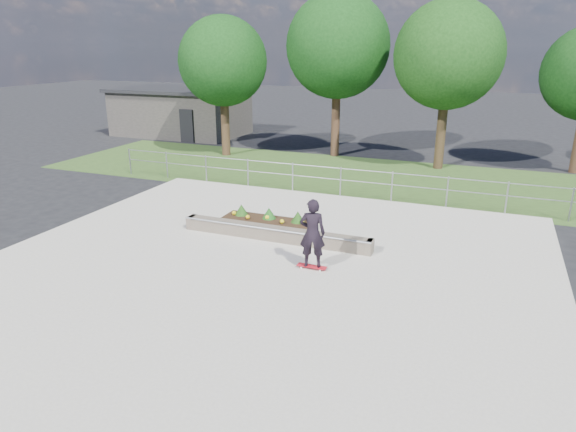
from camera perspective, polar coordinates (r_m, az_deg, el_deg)
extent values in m
plane|color=black|center=(13.63, -3.14, -6.16)|extent=(120.00, 120.00, 0.00)
cube|color=#2C461C|center=(23.52, 8.20, 4.36)|extent=(30.00, 8.00, 0.02)
cube|color=#A9A496|center=(13.61, -3.15, -6.04)|extent=(15.00, 15.00, 0.06)
cylinder|color=#979A9F|center=(24.68, -17.15, 5.80)|extent=(0.06, 0.06, 1.20)
cylinder|color=#94979C|center=(23.50, -13.31, 5.51)|extent=(0.06, 0.06, 1.20)
cylinder|color=gray|center=(22.43, -9.08, 5.17)|extent=(0.06, 0.06, 1.20)
cylinder|color=gray|center=(21.49, -4.47, 4.77)|extent=(0.06, 0.06, 1.20)
cylinder|color=#9C9EA4|center=(20.70, 0.52, 4.30)|extent=(0.06, 0.06, 1.20)
cylinder|color=gray|center=(20.09, 5.85, 3.75)|extent=(0.06, 0.06, 1.20)
cylinder|color=#919399|center=(19.66, 11.46, 3.15)|extent=(0.06, 0.06, 1.20)
cylinder|color=gray|center=(19.42, 17.26, 2.49)|extent=(0.06, 0.06, 1.20)
cylinder|color=gray|center=(19.39, 23.13, 1.80)|extent=(0.06, 0.06, 1.20)
cylinder|color=gray|center=(19.57, 28.95, 1.09)|extent=(0.06, 0.06, 1.20)
cylinder|color=gray|center=(19.96, 5.90, 5.28)|extent=(20.00, 0.04, 0.04)
cylinder|color=gray|center=(20.06, 5.86, 4.03)|extent=(20.00, 0.04, 0.04)
cube|color=#322F2C|center=(35.26, -11.76, 11.14)|extent=(8.00, 5.00, 2.80)
cube|color=black|center=(35.11, -11.93, 13.57)|extent=(8.40, 5.40, 0.20)
cube|color=black|center=(32.11, -11.19, 9.77)|extent=(0.90, 0.10, 2.00)
cylinder|color=#342215|center=(27.93, -6.97, 9.68)|extent=(0.44, 0.44, 2.93)
sphere|color=black|center=(27.62, -7.25, 16.69)|extent=(4.55, 4.55, 4.55)
cylinder|color=#341F15|center=(27.63, 5.29, 10.11)|extent=(0.44, 0.44, 3.38)
sphere|color=black|center=(27.34, 5.55, 18.30)|extent=(5.25, 5.25, 5.25)
cylinder|color=black|center=(25.64, 16.60, 8.52)|extent=(0.44, 0.44, 3.15)
sphere|color=#11330E|center=(25.31, 17.39, 16.73)|extent=(4.90, 4.90, 4.90)
cube|color=brown|center=(15.49, -1.48, -1.98)|extent=(6.00, 0.40, 0.40)
cylinder|color=#9CA0A5|center=(15.25, -1.78, -1.52)|extent=(6.00, 0.06, 0.06)
cube|color=brown|center=(16.79, -10.61, -0.66)|extent=(0.15, 0.42, 0.40)
cube|color=brown|center=(14.66, 9.02, -3.43)|extent=(0.15, 0.42, 0.40)
cube|color=black|center=(16.53, -2.46, -0.93)|extent=(3.00, 1.20, 0.25)
sphere|color=gold|center=(17.06, -6.01, 0.33)|extent=(0.14, 0.14, 0.14)
sphere|color=gold|center=(16.63, -4.50, -0.11)|extent=(0.14, 0.14, 0.14)
sphere|color=yellow|center=(16.55, -2.33, -0.15)|extent=(0.14, 0.14, 0.14)
sphere|color=yellow|center=(16.15, -0.67, -0.61)|extent=(0.14, 0.14, 0.14)
sphere|color=yellow|center=(16.12, 1.57, -0.66)|extent=(0.14, 0.14, 0.14)
cone|color=#1A4212|center=(17.06, -5.20, 0.72)|extent=(0.44, 0.44, 0.36)
cone|color=#154B15|center=(16.65, -2.12, 0.33)|extent=(0.44, 0.44, 0.36)
cone|color=#193F12|center=(16.29, 1.10, -0.08)|extent=(0.44, 0.44, 0.36)
cylinder|color=silver|center=(13.62, 1.50, -5.76)|extent=(0.05, 0.03, 0.05)
cylinder|color=silver|center=(13.77, 1.76, -5.47)|extent=(0.05, 0.03, 0.05)
cylinder|color=silver|center=(13.46, 3.59, -6.08)|extent=(0.05, 0.03, 0.05)
cylinder|color=white|center=(13.62, 3.83, -5.79)|extent=(0.05, 0.03, 0.05)
cylinder|color=gray|center=(13.68, 1.63, -5.51)|extent=(0.02, 0.18, 0.02)
cylinder|color=#98989D|center=(13.53, 3.71, -5.84)|extent=(0.02, 0.18, 0.02)
cube|color=#AC1520|center=(13.60, 2.67, -5.60)|extent=(0.80, 0.21, 0.02)
imported|color=black|center=(13.24, 2.73, -1.92)|extent=(0.76, 0.59, 1.84)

